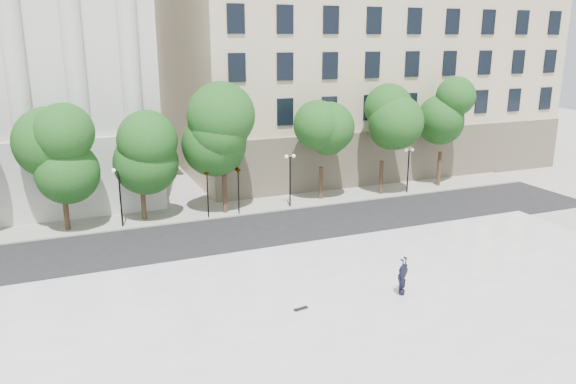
# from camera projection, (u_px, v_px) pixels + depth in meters

# --- Properties ---
(plaza) EXTENTS (44.00, 22.00, 0.45)m
(plaza) POSITION_uv_depth(u_px,v_px,m) (313.00, 344.00, 24.01)
(plaza) COLOR silver
(plaza) RESTS_ON ground
(street) EXTENTS (60.00, 8.00, 0.02)m
(street) POSITION_uv_depth(u_px,v_px,m) (219.00, 238.00, 37.44)
(street) COLOR black
(street) RESTS_ON ground
(far_sidewalk) EXTENTS (60.00, 4.00, 0.12)m
(far_sidewalk) POSITION_uv_depth(u_px,v_px,m) (198.00, 212.00, 42.78)
(far_sidewalk) COLOR #AAA79D
(far_sidewalk) RESTS_ON ground
(building_east) EXTENTS (36.00, 26.15, 23.00)m
(building_east) POSITION_uv_depth(u_px,v_px,m) (343.00, 55.00, 60.47)
(building_east) COLOR #C4B896
(building_east) RESTS_ON ground
(traffic_light_west) EXTENTS (0.81, 1.98, 4.28)m
(traffic_light_west) POSITION_uv_depth(u_px,v_px,m) (207.00, 169.00, 40.43)
(traffic_light_west) COLOR black
(traffic_light_west) RESTS_ON ground
(traffic_light_east) EXTENTS (0.38, 1.81, 4.23)m
(traffic_light_east) POSITION_uv_depth(u_px,v_px,m) (238.00, 167.00, 41.31)
(traffic_light_east) COLOR black
(traffic_light_east) RESTS_ON ground
(person_lying) EXTENTS (1.54, 2.08, 0.54)m
(person_lying) POSITION_uv_depth(u_px,v_px,m) (402.00, 290.00, 28.10)
(person_lying) COLOR black
(person_lying) RESTS_ON plaza
(skateboard) EXTENTS (0.73, 0.30, 0.07)m
(skateboard) POSITION_uv_depth(u_px,v_px,m) (301.00, 309.00, 26.62)
(skateboard) COLOR black
(skateboard) RESTS_ON plaza
(street_trees) EXTENTS (45.95, 5.00, 8.14)m
(street_trees) POSITION_uv_depth(u_px,v_px,m) (189.00, 144.00, 40.58)
(street_trees) COLOR #382619
(street_trees) RESTS_ON ground
(lamp_posts) EXTENTS (35.74, 0.28, 4.32)m
(lamp_posts) POSITION_uv_depth(u_px,v_px,m) (208.00, 180.00, 40.99)
(lamp_posts) COLOR black
(lamp_posts) RESTS_ON ground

